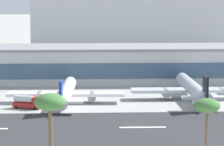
{
  "coord_description": "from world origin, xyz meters",
  "views": [
    {
      "loc": [
        -13.14,
        -156.43,
        35.51
      ],
      "look_at": [
        -4.09,
        43.04,
        8.17
      ],
      "focal_mm": 99.53,
      "sensor_mm": 36.0,
      "label": 1
    }
  ],
  "objects": [
    {
      "name": "palm_tree_1",
      "position": [
        12.28,
        -31.17,
        11.17
      ],
      "size": [
        5.52,
        5.52,
        12.91
      ],
      "color": "brown",
      "rests_on": "ground_plane"
    },
    {
      "name": "service_fuel_truck_1",
      "position": [
        -30.12,
        25.67,
        2.03
      ],
      "size": [
        8.88,
        5.35,
        3.95
      ],
      "rotation": [
        0.0,
        0.0,
        5.93
      ],
      "color": "#B2231E",
      "rests_on": "ground_plane"
    },
    {
      "name": "runway_centreline_dash_4",
      "position": [
        1.82,
        -1.06,
        0.09
      ],
      "size": [
        12.0,
        1.2,
        0.01
      ],
      "primitive_type": "cube",
      "color": "white",
      "rests_on": "runway_strip"
    },
    {
      "name": "airliner_navy_tail_gate_0",
      "position": [
        -18.95,
        34.07,
        3.08
      ],
      "size": [
        36.8,
        46.26,
        9.65
      ],
      "rotation": [
        0.0,
        0.0,
        1.52
      ],
      "color": "white",
      "rests_on": "ground_plane"
    },
    {
      "name": "runway_strip",
      "position": [
        0.0,
        -1.06,
        0.04
      ],
      "size": [
        800.0,
        38.71,
        0.08
      ],
      "primitive_type": "cube",
      "color": "#2D2D30",
      "rests_on": "ground_plane"
    },
    {
      "name": "palm_tree_0",
      "position": [
        -19.44,
        -43.76,
        14.25
      ],
      "size": [
        5.83,
        5.83,
        16.36
      ],
      "color": "brown",
      "rests_on": "ground_plane"
    },
    {
      "name": "service_box_truck_0",
      "position": [
        22.5,
        25.8,
        1.79
      ],
      "size": [
        5.97,
        5.91,
        3.25
      ],
      "rotation": [
        0.0,
        0.0,
        2.37
      ],
      "color": "white",
      "rests_on": "ground_plane"
    },
    {
      "name": "terminal_building",
      "position": [
        1.5,
        79.83,
        6.76
      ],
      "size": [
        152.63,
        26.85,
        13.52
      ],
      "color": "#B7BABC",
      "rests_on": "ground_plane"
    },
    {
      "name": "airliner_black_tail_gate_1",
      "position": [
        22.08,
        38.5,
        3.28
      ],
      "size": [
        40.38,
        49.3,
        10.29
      ],
      "rotation": [
        0.0,
        0.0,
        1.58
      ],
      "color": "silver",
      "rests_on": "ground_plane"
    },
    {
      "name": "distant_hotel_block",
      "position": [
        20.19,
        182.73,
        18.19
      ],
      "size": [
        122.23,
        31.37,
        36.38
      ],
      "primitive_type": "cube",
      "color": "#BCBCC1",
      "rests_on": "ground_plane"
    },
    {
      "name": "ground_plane",
      "position": [
        0.0,
        0.0,
        0.0
      ],
      "size": [
        1400.0,
        1400.0,
        0.0
      ],
      "primitive_type": "plane",
      "color": "#9E9E99"
    }
  ]
}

